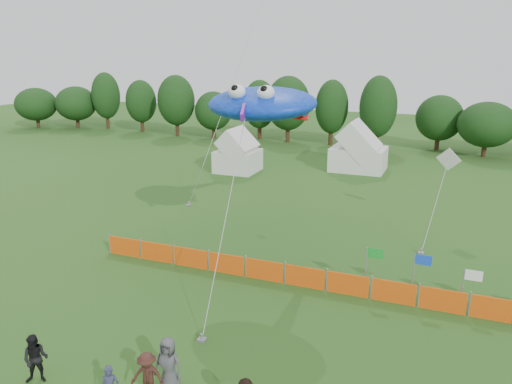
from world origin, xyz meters
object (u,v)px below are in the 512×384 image
at_px(tent_left, 238,154).
at_px(spectator_b, 36,359).
at_px(barrier_fence, 284,274).
at_px(stingray_kite, 265,103).
at_px(spectator_e, 169,365).
at_px(spectator_c, 147,377).
at_px(tent_right, 359,151).

distance_m(tent_left, spectator_b, 30.71).
bearing_deg(spectator_b, barrier_fence, 34.92).
bearing_deg(stingray_kite, spectator_e, -86.58).
bearing_deg(barrier_fence, spectator_c, -97.97).
relative_size(tent_left, spectator_c, 2.20).
height_order(spectator_e, stingray_kite, stingray_kite).
bearing_deg(spectator_b, spectator_e, -12.04).
height_order(barrier_fence, spectator_b, spectator_b).
xyz_separation_m(spectator_c, spectator_e, (0.42, 0.57, 0.14)).
height_order(tent_left, spectator_e, tent_left).
bearing_deg(spectator_e, tent_right, 86.94).
relative_size(tent_left, spectator_b, 2.13).
bearing_deg(spectator_e, stingray_kite, 89.74).
distance_m(spectator_b, stingray_kite, 13.90).
xyz_separation_m(barrier_fence, spectator_e, (-0.89, -8.74, 0.46)).
bearing_deg(stingray_kite, spectator_c, -89.02).
bearing_deg(spectator_c, barrier_fence, 68.60).
xyz_separation_m(tent_right, spectator_c, (-0.06, -34.02, -0.93)).
height_order(tent_right, spectator_b, tent_right).
distance_m(tent_left, barrier_fence, 23.14).
xyz_separation_m(tent_left, spectator_b, (6.13, -30.08, -0.76)).
height_order(spectator_c, spectator_e, spectator_e).
distance_m(tent_left, tent_right, 11.06).
xyz_separation_m(tent_right, stingray_kite, (-0.24, -23.47, 6.50)).
height_order(tent_left, tent_right, tent_right).
xyz_separation_m(spectator_c, stingray_kite, (-0.18, 10.55, 7.43)).
relative_size(tent_right, spectator_c, 2.99).
distance_m(tent_right, barrier_fence, 24.78).
relative_size(tent_left, tent_right, 0.74).
bearing_deg(tent_right, stingray_kite, -90.57).
bearing_deg(tent_left, tent_right, 24.35).
distance_m(tent_right, spectator_c, 34.04).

